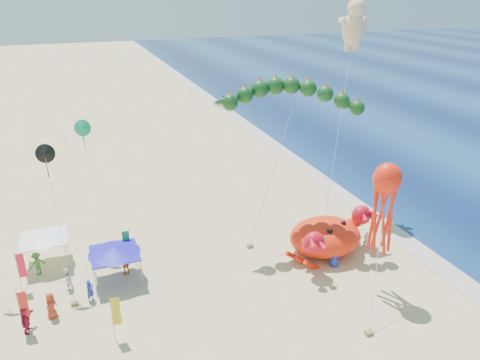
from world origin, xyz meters
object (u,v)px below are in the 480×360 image
dragon_kite (291,101)px  cherub_kite (354,23)px  canopy_blue (114,251)px  crab_inflatable (326,236)px  canopy_white (43,236)px  octopus_kite (384,201)px

dragon_kite → cherub_kite: (8.34, 4.94, 5.09)m
cherub_kite → canopy_blue: bearing=-165.0°
crab_inflatable → canopy_white: (-21.29, 6.25, 0.88)m
dragon_kite → canopy_white: bearing=171.2°
canopy_blue → canopy_white: bearing=140.0°
crab_inflatable → canopy_white: bearing=163.6°
cherub_kite → octopus_kite: 17.85m
canopy_white → cherub_kite: bearing=4.1°
octopus_kite → canopy_white: bearing=152.4°
crab_inflatable → cherub_kite: cherub_kite is taller
dragon_kite → cherub_kite: bearing=30.7°
crab_inflatable → canopy_blue: crab_inflatable is taller
crab_inflatable → canopy_white: size_ratio=2.23×
cherub_kite → octopus_kite: size_ratio=2.00×
canopy_blue → dragon_kite: bearing=4.5°
crab_inflatable → canopy_blue: size_ratio=2.15×
crab_inflatable → octopus_kite: (0.89, -5.36, 5.33)m
crab_inflatable → cherub_kite: bearing=52.7°
dragon_kite → cherub_kite: cherub_kite is taller
cherub_kite → canopy_blue: 27.70m
canopy_white → crab_inflatable: bearing=-16.4°
crab_inflatable → octopus_kite: octopus_kite is taller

